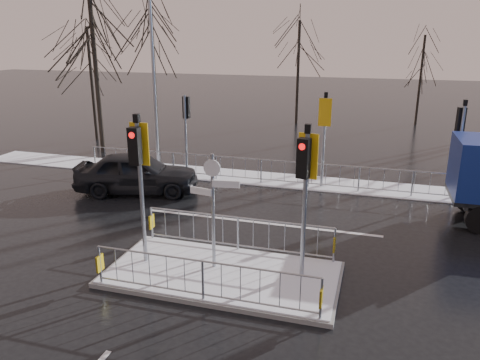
# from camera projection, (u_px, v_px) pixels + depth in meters

# --- Properties ---
(ground) EXTENTS (120.00, 120.00, 0.00)m
(ground) POSITION_uv_depth(u_px,v_px,m) (222.00, 276.00, 12.17)
(ground) COLOR black
(ground) RESTS_ON ground
(snow_verge) EXTENTS (30.00, 2.00, 0.04)m
(snow_verge) POSITION_uv_depth(u_px,v_px,m) (287.00, 181.00, 20.02)
(snow_verge) COLOR white
(snow_verge) RESTS_ON ground
(lane_markings) EXTENTS (8.00, 11.38, 0.01)m
(lane_markings) POSITION_uv_depth(u_px,v_px,m) (218.00, 282.00, 11.86)
(lane_markings) COLOR silver
(lane_markings) RESTS_ON ground
(traffic_island) EXTENTS (6.00, 3.04, 4.15)m
(traffic_island) POSITION_uv_depth(u_px,v_px,m) (222.00, 263.00, 12.06)
(traffic_island) COLOR slate
(traffic_island) RESTS_ON ground
(far_kerb_fixtures) EXTENTS (18.00, 0.65, 3.83)m
(far_kerb_fixtures) POSITION_uv_depth(u_px,v_px,m) (292.00, 162.00, 19.18)
(far_kerb_fixtures) COLOR #8E959B
(far_kerb_fixtures) RESTS_ON ground
(car_far_lane) EXTENTS (5.09, 3.09, 1.62)m
(car_far_lane) POSITION_uv_depth(u_px,v_px,m) (137.00, 173.00, 18.39)
(car_far_lane) COLOR black
(car_far_lane) RESTS_ON ground
(tree_near_a) EXTENTS (4.75, 4.75, 8.97)m
(tree_near_a) POSITION_uv_depth(u_px,v_px,m) (93.00, 32.00, 23.28)
(tree_near_a) COLOR black
(tree_near_a) RESTS_ON ground
(tree_near_b) EXTENTS (4.00, 4.00, 7.55)m
(tree_near_b) POSITION_uv_depth(u_px,v_px,m) (153.00, 52.00, 24.25)
(tree_near_b) COLOR black
(tree_near_b) RESTS_ON ground
(tree_near_c) EXTENTS (3.50, 3.50, 6.61)m
(tree_near_c) POSITION_uv_depth(u_px,v_px,m) (90.00, 62.00, 26.59)
(tree_near_c) COLOR black
(tree_near_c) RESTS_ON ground
(tree_far_a) EXTENTS (3.75, 3.75, 7.08)m
(tree_far_a) POSITION_uv_depth(u_px,v_px,m) (299.00, 53.00, 31.39)
(tree_far_a) COLOR black
(tree_far_a) RESTS_ON ground
(tree_far_b) EXTENTS (3.25, 3.25, 6.14)m
(tree_far_b) POSITION_uv_depth(u_px,v_px,m) (422.00, 63.00, 31.21)
(tree_far_b) COLOR black
(tree_far_b) RESTS_ON ground
(street_lamp_left) EXTENTS (1.25, 0.18, 8.20)m
(street_lamp_left) POSITION_uv_depth(u_px,v_px,m) (155.00, 69.00, 21.27)
(street_lamp_left) COLOR #8E959B
(street_lamp_left) RESTS_ON ground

